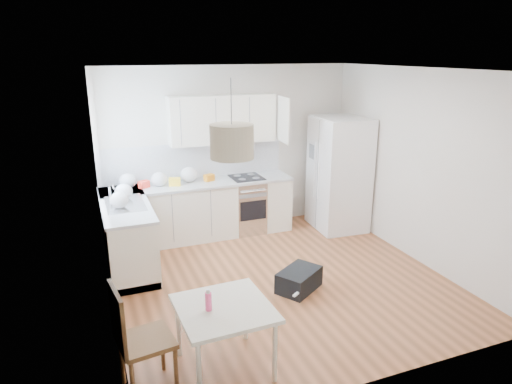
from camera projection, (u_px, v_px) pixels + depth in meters
floor at (279, 279)px, 6.06m from camera, size 4.20×4.20×0.00m
ceiling at (283, 69)px, 5.26m from camera, size 4.20×4.20×0.00m
wall_back at (229, 149)px, 7.53m from camera, size 4.20×0.00×4.20m
wall_left at (104, 201)px, 4.93m from camera, size 0.00×4.20×4.20m
wall_right at (418, 167)px, 6.39m from camera, size 0.00×4.20×4.20m
window_glassblock at (96, 145)px, 5.84m from camera, size 0.02×1.00×1.00m
cabinets_back at (200, 211)px, 7.33m from camera, size 3.00×0.60×0.88m
cabinets_left at (128, 235)px, 6.37m from camera, size 0.60×1.80×0.88m
counter_back at (199, 184)px, 7.19m from camera, size 3.02×0.64×0.04m
counter_left at (125, 204)px, 6.24m from camera, size 0.64×1.82×0.04m
backsplash_back at (194, 161)px, 7.36m from camera, size 3.00×0.01×0.58m
backsplash_left at (100, 184)px, 6.04m from camera, size 0.01×1.80×0.58m
upper_cabinets at (222, 119)px, 7.18m from camera, size 1.70×0.32×0.75m
range_oven at (247, 205)px, 7.60m from camera, size 0.50×0.61×0.88m
sink at (125, 204)px, 6.19m from camera, size 0.50×0.80×0.16m
refrigerator at (339, 174)px, 7.63m from camera, size 0.95×0.99×1.88m
dining_table at (224, 313)px, 4.20m from camera, size 0.87×0.87×0.66m
dining_chair at (146, 338)px, 3.95m from camera, size 0.50×0.50×1.05m
drink_bottle at (208, 300)px, 4.09m from camera, size 0.07×0.07×0.21m
gym_bag at (299, 280)px, 5.77m from camera, size 0.68×0.63×0.26m
pendant_lamp at (232, 141)px, 3.82m from camera, size 0.44×0.44×0.29m
grocery_bag_a at (128, 181)px, 6.85m from camera, size 0.26×0.22×0.23m
grocery_bag_b at (159, 179)px, 6.97m from camera, size 0.24×0.21×0.22m
grocery_bag_c at (189, 174)px, 7.18m from camera, size 0.27×0.23×0.24m
grocery_bag_d at (124, 191)px, 6.36m from camera, size 0.24×0.21×0.22m
grocery_bag_e at (119, 200)px, 5.99m from camera, size 0.25×0.21×0.22m
snack_orange at (209, 178)px, 7.26m from camera, size 0.18×0.14×0.11m
snack_yellow at (175, 182)px, 7.01m from camera, size 0.20×0.15×0.12m
snack_red at (144, 184)px, 6.90m from camera, size 0.18×0.16×0.11m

